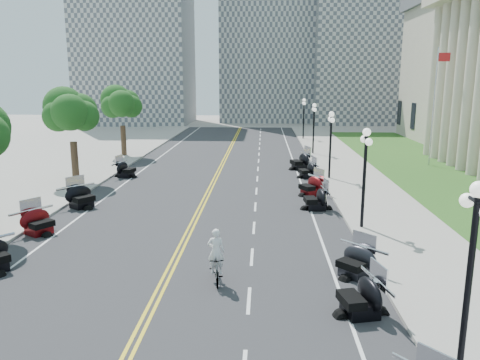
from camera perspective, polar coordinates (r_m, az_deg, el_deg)
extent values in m
plane|color=gray|center=(20.44, -7.66, -9.12)|extent=(160.00, 160.00, 0.00)
cube|color=#333335|center=(29.86, -4.20, -2.18)|extent=(16.00, 90.00, 0.01)
cube|color=yellow|center=(29.88, -4.43, -2.16)|extent=(0.12, 90.00, 0.00)
cube|color=yellow|center=(29.85, -3.97, -2.17)|extent=(0.12, 90.00, 0.00)
cube|color=white|center=(29.77, 8.13, -2.30)|extent=(0.12, 90.00, 0.00)
cube|color=white|center=(31.29, -15.92, -1.94)|extent=(0.12, 90.00, 0.00)
cube|color=white|center=(16.45, 1.09, -14.43)|extent=(0.12, 2.00, 0.00)
cube|color=white|center=(20.11, 1.46, -9.33)|extent=(0.12, 2.00, 0.00)
cube|color=white|center=(23.88, 1.71, -5.82)|extent=(0.12, 2.00, 0.00)
cube|color=white|center=(27.71, 1.88, -3.27)|extent=(0.12, 2.00, 0.00)
cube|color=white|center=(31.58, 2.02, -1.35)|extent=(0.12, 2.00, 0.00)
cube|color=white|center=(35.48, 2.12, 0.16)|extent=(0.12, 2.00, 0.00)
cube|color=white|center=(39.41, 2.20, 1.36)|extent=(0.12, 2.00, 0.00)
cube|color=white|center=(43.34, 2.27, 2.35)|extent=(0.12, 2.00, 0.00)
cube|color=white|center=(47.29, 2.33, 3.17)|extent=(0.12, 2.00, 0.00)
cube|color=white|center=(51.24, 2.38, 3.87)|extent=(0.12, 2.00, 0.00)
cube|color=white|center=(55.20, 2.42, 4.47)|extent=(0.12, 2.00, 0.00)
cube|color=white|center=(59.17, 2.45, 4.98)|extent=(0.12, 2.00, 0.00)
cube|color=white|center=(63.14, 2.49, 5.43)|extent=(0.12, 2.00, 0.00)
cube|color=white|center=(67.12, 2.51, 5.83)|extent=(0.12, 2.00, 0.00)
cube|color=white|center=(71.09, 2.54, 6.18)|extent=(0.12, 2.00, 0.00)
cube|color=#9E9991|center=(30.41, 15.86, -2.22)|extent=(5.00, 90.00, 0.15)
cube|color=#9E9991|center=(32.82, -22.72, -1.67)|extent=(5.00, 90.00, 0.15)
cube|color=#356023|center=(39.92, 23.16, 0.58)|extent=(9.00, 60.00, 0.10)
cube|color=gray|center=(83.75, -12.57, 15.71)|extent=(18.00, 14.00, 26.00)
cube|color=gray|center=(87.05, 3.26, 17.15)|extent=(16.00, 12.00, 30.00)
cube|color=gray|center=(85.78, 15.74, 14.12)|extent=(20.00, 14.00, 22.00)
imported|color=#A51414|center=(17.58, -2.92, -10.76)|extent=(0.78, 1.85, 1.07)
imported|color=silver|center=(17.08, -2.97, -6.41)|extent=(0.63, 0.42, 1.74)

